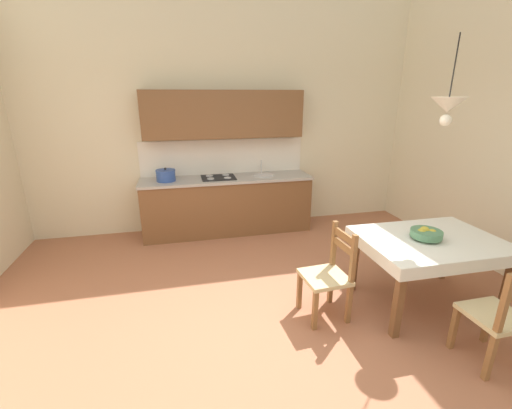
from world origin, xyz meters
The scene contains 8 objects.
ground_plane centered at (0.00, 0.00, -0.05)m, with size 6.66×6.21×0.10m, color #AD6B4C.
wall_back centered at (0.00, 2.87, 2.03)m, with size 6.66×0.12×4.05m, color beige.
kitchen_cabinetry centered at (-0.07, 2.54, 0.86)m, with size 2.65×0.63×2.20m.
dining_table centered at (1.64, 0.02, 0.63)m, with size 1.39×1.02×0.75m.
dining_chair_tv_side centered at (0.57, 0.07, 0.44)m, with size 0.45×0.45×0.93m.
dining_chair_camera_side centered at (1.62, -0.85, 0.44)m, with size 0.42×0.42×0.93m.
fruit_bowl centered at (1.57, 0.02, 0.81)m, with size 0.30×0.30×0.12m.
pendant_lamp centered at (1.69, 0.15, 2.03)m, with size 0.32×0.32×0.80m.
Camera 1 is at (-0.80, -2.63, 2.13)m, focal length 23.73 mm.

